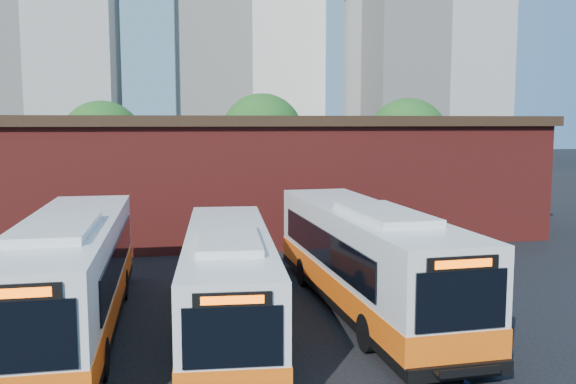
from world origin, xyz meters
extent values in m
plane|color=black|center=(0.00, 0.00, 0.00)|extent=(220.00, 220.00, 0.00)
cube|color=silver|center=(-8.12, 4.04, 1.83)|extent=(2.66, 12.35, 2.93)
cube|color=#FF6110|center=(-8.12, 4.04, 0.98)|extent=(2.71, 12.40, 0.72)
cube|color=black|center=(-8.12, 4.04, 0.46)|extent=(2.70, 12.39, 0.26)
cube|color=black|center=(-8.14, -2.16, 2.11)|extent=(2.23, 0.07, 1.39)
cube|color=black|center=(-8.14, -2.17, 2.96)|extent=(1.75, 0.07, 0.33)
cube|color=#FF5905|center=(-8.14, -2.21, 2.96)|extent=(1.39, 0.02, 0.19)
cube|color=black|center=(-9.46, 4.46, 2.11)|extent=(0.08, 9.63, 1.08)
cube|color=black|center=(-6.79, 4.45, 2.11)|extent=(0.08, 9.63, 1.08)
cube|color=silver|center=(-8.13, 2.50, 3.40)|extent=(1.80, 4.33, 0.23)
cylinder|color=black|center=(-6.95, 0.54, 0.51)|extent=(0.33, 1.03, 1.03)
cylinder|color=black|center=(-9.30, 7.34, 0.51)|extent=(0.33, 1.03, 1.03)
cylinder|color=black|center=(-6.93, 7.33, 0.51)|extent=(0.33, 1.03, 1.03)
cube|color=silver|center=(-3.65, 3.21, 1.63)|extent=(3.21, 11.20, 2.62)
cube|color=#FF6110|center=(-3.65, 3.21, 0.87)|extent=(3.26, 11.25, 0.64)
cube|color=black|center=(-3.65, 3.21, 0.41)|extent=(3.25, 11.24, 0.23)
cube|color=black|center=(-4.09, -2.32, 1.89)|extent=(1.99, 0.21, 1.24)
cube|color=black|center=(-4.09, -2.33, 2.65)|extent=(1.57, 0.18, 0.29)
cube|color=#FF5905|center=(-4.09, -2.37, 2.65)|extent=(1.24, 0.12, 0.17)
cube|color=black|center=(-4.82, 3.67, 1.89)|extent=(0.72, 8.60, 0.97)
cube|color=black|center=(-2.43, 3.49, 1.89)|extent=(0.72, 8.60, 0.97)
cube|color=silver|center=(-3.76, 1.83, 3.04)|extent=(1.89, 3.98, 0.20)
cylinder|color=black|center=(-4.96, 0.17, 0.46)|extent=(0.37, 0.94, 0.92)
cylinder|color=black|center=(-2.84, 0.01, 0.46)|extent=(0.37, 0.94, 0.92)
cylinder|color=black|center=(-4.48, 6.23, 0.46)|extent=(0.37, 0.94, 0.92)
cylinder|color=black|center=(-2.36, 6.07, 0.46)|extent=(0.37, 0.94, 0.92)
cube|color=silver|center=(0.93, 4.63, 1.83)|extent=(3.06, 12.44, 2.94)
cube|color=#FF6110|center=(0.93, 4.63, 0.98)|extent=(3.11, 12.50, 0.72)
cube|color=black|center=(0.93, 4.63, 0.46)|extent=(3.10, 12.49, 0.26)
cube|color=black|center=(1.15, -1.58, 2.11)|extent=(2.23, 0.14, 1.39)
cube|color=black|center=(1.15, -1.59, 2.97)|extent=(1.75, 0.12, 0.33)
cube|color=#FF5905|center=(1.15, -1.62, 2.97)|extent=(1.39, 0.07, 0.19)
cube|color=black|center=(1.15, -1.64, 0.46)|extent=(2.63, 0.24, 0.33)
cube|color=black|center=(1.16, -1.87, 0.57)|extent=(1.51, 0.44, 0.06)
cube|color=black|center=(1.17, -2.06, 0.64)|extent=(1.49, 0.09, 0.19)
cube|color=black|center=(-0.42, 4.99, 2.11)|extent=(0.39, 9.64, 1.08)
cube|color=black|center=(2.26, 5.09, 2.11)|extent=(0.39, 9.64, 1.08)
cube|color=silver|center=(0.99, 3.09, 3.40)|extent=(1.94, 4.39, 0.23)
cylinder|color=black|center=(-0.13, 1.09, 0.51)|extent=(0.37, 1.04, 1.03)
cylinder|color=black|center=(2.24, 1.17, 0.51)|extent=(0.37, 1.04, 1.03)
cylinder|color=black|center=(-0.37, 7.88, 0.51)|extent=(0.37, 1.04, 1.03)
cylinder|color=black|center=(2.01, 7.97, 0.51)|extent=(0.37, 1.04, 1.03)
imported|color=black|center=(1.52, -1.10, 0.84)|extent=(0.47, 0.65, 1.68)
cube|color=maroon|center=(0.00, 20.00, 3.00)|extent=(28.00, 12.00, 6.00)
cube|color=black|center=(0.00, 20.00, 6.15)|extent=(28.60, 12.60, 0.50)
cube|color=black|center=(3.00, 13.97, 1.20)|extent=(1.20, 0.08, 2.40)
cylinder|color=#382314|center=(-10.00, 32.00, 1.35)|extent=(0.36, 0.36, 2.70)
sphere|color=#16511B|center=(-10.00, 32.00, 4.65)|extent=(6.00, 6.00, 6.00)
cylinder|color=#382314|center=(2.00, 34.00, 1.48)|extent=(0.36, 0.36, 2.95)
sphere|color=#16511B|center=(2.00, 34.00, 5.08)|extent=(6.56, 6.56, 6.56)
cylinder|color=#382314|center=(13.00, 31.00, 1.40)|extent=(0.36, 0.36, 2.81)
sphere|color=#16511B|center=(13.00, 31.00, 4.84)|extent=(6.24, 6.24, 6.24)
camera|label=1|loc=(-5.23, -13.91, 6.11)|focal=38.00mm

